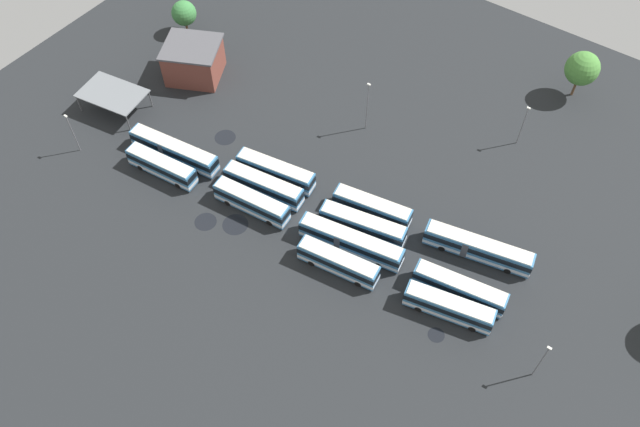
% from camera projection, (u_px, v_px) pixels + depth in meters
% --- Properties ---
extents(ground_plane, '(128.78, 128.78, 0.00)m').
position_uv_depth(ground_plane, '(306.00, 221.00, 96.34)').
color(ground_plane, black).
extents(bus_row0_slot1, '(12.02, 3.65, 3.44)m').
position_uv_depth(bus_row0_slot1, '(162.00, 166.00, 100.31)').
color(bus_row0_slot1, teal).
rests_on(bus_row0_slot1, ground_plane).
extents(bus_row0_slot2, '(15.61, 4.36, 3.44)m').
position_uv_depth(bus_row0_slot2, '(174.00, 150.00, 102.28)').
color(bus_row0_slot2, teal).
rests_on(bus_row0_slot2, ground_plane).
extents(bus_row1_slot1, '(12.26, 3.66, 3.44)m').
position_uv_depth(bus_row1_slot1, '(252.00, 202.00, 96.13)').
color(bus_row1_slot1, teal).
rests_on(bus_row1_slot1, ground_plane).
extents(bus_row1_slot2, '(12.94, 4.17, 3.44)m').
position_uv_depth(bus_row1_slot2, '(264.00, 186.00, 98.01)').
color(bus_row1_slot2, teal).
rests_on(bus_row1_slot2, ground_plane).
extents(bus_row1_slot3, '(12.86, 4.46, 3.44)m').
position_uv_depth(bus_row1_slot3, '(276.00, 171.00, 99.69)').
color(bus_row1_slot3, teal).
rests_on(bus_row1_slot3, ground_plane).
extents(bus_row2_slot0, '(12.02, 4.04, 3.44)m').
position_uv_depth(bus_row2_slot0, '(338.00, 262.00, 89.85)').
color(bus_row2_slot0, teal).
rests_on(bus_row2_slot0, ground_plane).
extents(bus_row2_slot1, '(15.62, 5.08, 3.44)m').
position_uv_depth(bus_row2_slot1, '(351.00, 242.00, 91.91)').
color(bus_row2_slot1, teal).
rests_on(bus_row2_slot1, ground_plane).
extents(bus_row2_slot2, '(13.04, 4.97, 3.44)m').
position_uv_depth(bus_row2_slot2, '(363.00, 225.00, 93.64)').
color(bus_row2_slot2, teal).
rests_on(bus_row2_slot2, ground_plane).
extents(bus_row2_slot3, '(12.07, 4.46, 3.44)m').
position_uv_depth(bus_row2_slot3, '(372.00, 208.00, 95.49)').
color(bus_row2_slot3, teal).
rests_on(bus_row2_slot3, ground_plane).
extents(bus_row3_slot0, '(12.26, 4.94, 3.44)m').
position_uv_depth(bus_row3_slot0, '(449.00, 307.00, 85.69)').
color(bus_row3_slot0, teal).
rests_on(bus_row3_slot0, ground_plane).
extents(bus_row3_slot1, '(13.02, 4.42, 3.44)m').
position_uv_depth(bus_row3_slot1, '(460.00, 288.00, 87.38)').
color(bus_row3_slot1, teal).
rests_on(bus_row3_slot1, ground_plane).
extents(bus_row3_slot3, '(15.60, 5.65, 3.44)m').
position_uv_depth(bus_row3_slot3, '(478.00, 248.00, 91.26)').
color(bus_row3_slot3, teal).
rests_on(bus_row3_slot3, ground_plane).
extents(depot_building, '(12.30, 11.92, 6.39)m').
position_uv_depth(depot_building, '(194.00, 60.00, 112.95)').
color(depot_building, brown).
rests_on(depot_building, ground_plane).
extents(maintenance_shelter, '(11.64, 8.46, 3.59)m').
position_uv_depth(maintenance_shelter, '(112.00, 94.00, 107.68)').
color(maintenance_shelter, slate).
rests_on(maintenance_shelter, ground_plane).
extents(lamp_post_near_entrance, '(0.56, 0.28, 7.91)m').
position_uv_depth(lamp_post_near_entrance, '(523.00, 124.00, 102.20)').
color(lamp_post_near_entrance, slate).
rests_on(lamp_post_near_entrance, ground_plane).
extents(lamp_post_by_building, '(0.56, 0.28, 7.85)m').
position_uv_depth(lamp_post_by_building, '(541.00, 360.00, 78.54)').
color(lamp_post_by_building, slate).
rests_on(lamp_post_by_building, ground_plane).
extents(lamp_post_far_corner, '(0.56, 0.28, 9.69)m').
position_uv_depth(lamp_post_far_corner, '(367.00, 105.00, 103.47)').
color(lamp_post_far_corner, slate).
rests_on(lamp_post_far_corner, ground_plane).
extents(lamp_post_mid_lot, '(0.56, 0.28, 7.80)m').
position_uv_depth(lamp_post_mid_lot, '(72.00, 132.00, 101.29)').
color(lamp_post_mid_lot, slate).
rests_on(lamp_post_mid_lot, ground_plane).
extents(tree_northeast, '(5.71, 5.71, 8.68)m').
position_uv_depth(tree_northeast, '(582.00, 69.00, 107.83)').
color(tree_northeast, brown).
rests_on(tree_northeast, ground_plane).
extents(tree_west_edge, '(4.58, 4.58, 6.45)m').
position_uv_depth(tree_west_edge, '(184.00, 13.00, 119.40)').
color(tree_west_edge, brown).
rests_on(tree_west_edge, ground_plane).
extents(puddle_centre_drain, '(3.49, 3.49, 0.01)m').
position_uv_depth(puddle_centre_drain, '(225.00, 137.00, 106.42)').
color(puddle_centre_drain, black).
rests_on(puddle_centre_drain, ground_plane).
extents(puddle_front_lane, '(3.32, 3.32, 0.01)m').
position_uv_depth(puddle_front_lane, '(206.00, 222.00, 96.23)').
color(puddle_front_lane, black).
rests_on(puddle_front_lane, ground_plane).
extents(puddle_near_shelter, '(2.25, 2.25, 0.01)m').
position_uv_depth(puddle_near_shelter, '(436.00, 335.00, 85.26)').
color(puddle_near_shelter, black).
rests_on(puddle_near_shelter, ground_plane).
extents(puddle_between_rows, '(3.87, 3.87, 0.01)m').
position_uv_depth(puddle_between_rows, '(235.00, 225.00, 95.93)').
color(puddle_between_rows, black).
rests_on(puddle_between_rows, ground_plane).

